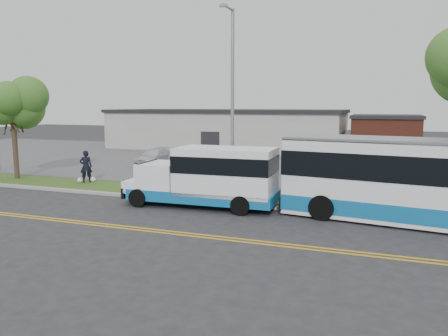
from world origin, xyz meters
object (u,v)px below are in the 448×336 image
at_px(shuttle_bus, 211,175).
at_px(transit_bus, 440,183).
at_px(tree_west, 12,101).
at_px(streetlight_near, 232,97).
at_px(parked_car_a, 189,163).
at_px(parked_car_b, 154,157).
at_px(pedestrian, 86,166).

relative_size(shuttle_bus, transit_bus, 0.59).
bearing_deg(tree_west, streetlight_near, -1.80).
bearing_deg(transit_bus, shuttle_bus, -171.91).
relative_size(shuttle_bus, parked_car_a, 1.80).
distance_m(transit_bus, parked_car_a, 17.15).
height_order(shuttle_bus, parked_car_b, shuttle_bus).
height_order(shuttle_bus, pedestrian, shuttle_bus).
xyz_separation_m(streetlight_near, shuttle_bus, (-0.28, -2.21, -3.70)).
bearing_deg(streetlight_near, transit_bus, -12.53).
bearing_deg(parked_car_a, tree_west, -131.47).
relative_size(tree_west, pedestrian, 3.48).
height_order(streetlight_near, shuttle_bus, streetlight_near).
distance_m(streetlight_near, pedestrian, 10.67).
bearing_deg(pedestrian, transit_bus, 131.56).
height_order(tree_west, transit_bus, tree_west).
height_order(tree_west, streetlight_near, streetlight_near).
relative_size(pedestrian, parked_car_b, 0.46).
bearing_deg(transit_bus, parked_car_a, 158.08).
bearing_deg(parked_car_a, transit_bus, -12.15).
relative_size(transit_bus, parked_car_a, 3.05).
relative_size(streetlight_near, parked_car_a, 2.26).
xyz_separation_m(streetlight_near, parked_car_b, (-9.94, 9.61, -4.51)).
distance_m(shuttle_bus, parked_car_a, 9.93).
relative_size(shuttle_bus, parked_car_b, 1.75).
bearing_deg(parked_car_a, pedestrian, -111.70).
distance_m(pedestrian, parked_car_a, 7.10).
distance_m(tree_west, parked_car_b, 11.33).
distance_m(tree_west, streetlight_near, 15.01).
bearing_deg(parked_car_b, shuttle_bus, -49.64).
bearing_deg(tree_west, pedestrian, 3.70).
height_order(transit_bus, pedestrian, transit_bus).
xyz_separation_m(shuttle_bus, transit_bus, (9.84, 0.08, 0.23)).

